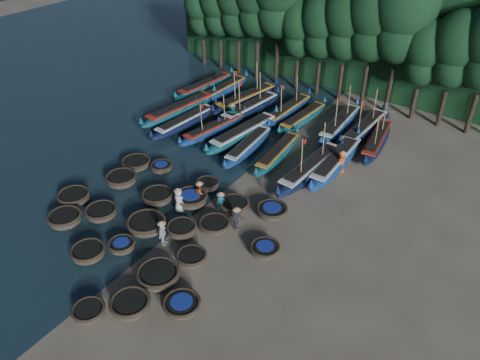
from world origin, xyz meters
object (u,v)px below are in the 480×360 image
Objects in this scene: long_boat_8 at (336,162)px; long_boat_13 at (288,110)px; coracle_15 at (121,179)px; coracle_16 at (157,196)px; coracle_10 at (74,197)px; long_boat_12 at (250,108)px; coracle_18 at (214,225)px; long_boat_11 at (246,99)px; coracle_5 at (65,219)px; coracle_12 at (146,224)px; coracle_13 at (182,229)px; long_boat_10 at (223,90)px; long_boat_6 at (278,153)px; coracle_3 at (89,312)px; long_boat_5 at (248,146)px; long_boat_14 at (303,118)px; fisherman_5 at (232,114)px; fisherman_4 at (163,233)px; coracle_11 at (101,212)px; coracle_6 at (88,252)px; coracle_22 at (207,184)px; long_boat_16 at (364,129)px; coracle_4 at (130,305)px; coracle_20 at (136,163)px; long_boat_3 at (214,129)px; fisherman_2 at (200,192)px; coracle_17 at (191,199)px; coracle_24 at (272,211)px; long_boat_4 at (244,133)px; fisherman_3 at (237,218)px; long_boat_17 at (377,141)px; coracle_23 at (234,206)px; fisherman_1 at (221,201)px; long_boat_15 at (340,124)px; fisherman_6 at (342,162)px; coracle_9 at (182,305)px; long_boat_1 at (180,109)px; long_boat_9 at (205,86)px; coracle_19 at (265,249)px; fisherman_0 at (179,200)px.

long_boat_8 is 1.12× the size of long_boat_13.
coracle_16 is (3.39, -0.01, -0.05)m from coracle_15.
coracle_10 is 0.28× the size of long_boat_12.
long_boat_11 is (-8.39, 15.88, 0.19)m from coracle_18.
coracle_5 is 5.17m from coracle_12.
coracle_13 is 20.37m from long_boat_10.
coracle_18 is at bearing -88.41° from long_boat_6.
long_boat_5 is at bearing 97.71° from coracle_3.
fisherman_5 is (-4.87, -3.54, 0.42)m from long_boat_14.
coracle_11 is at bearing 71.14° from fisherman_4.
coracle_11 is 0.29× the size of long_boat_10.
fisherman_4 is at bearing 50.11° from coracle_6.
coracle_22 is (-3.05, 3.22, -0.04)m from coracle_18.
long_boat_16 reaches higher than coracle_13.
coracle_4 reaches higher than coracle_20.
coracle_6 is 15.88m from long_boat_3.
coracle_22 is at bearing 133.48° from coracle_18.
long_boat_12 is 1.13× the size of long_boat_14.
coracle_10 is at bearing 90.86° from fisherman_2.
coracle_17 is at bearing 81.06° from coracle_12.
coracle_10 is 1.04× the size of coracle_24.
long_boat_5 is (3.11, 12.01, 0.09)m from coracle_11.
coracle_12 is 0.32× the size of long_boat_3.
long_boat_4 reaches higher than coracle_24.
long_boat_17 is at bearing -2.59° from fisherman_3.
long_boat_4 is 4.55m from long_boat_12.
long_boat_4 is (-4.80, 8.11, 0.14)m from coracle_23.
fisherman_1 reaches higher than long_boat_6.
long_boat_3 is at bearing -144.71° from long_boat_15.
long_boat_16 is at bearing 45.02° from long_boat_5.
coracle_18 is 9.63m from long_boat_5.
fisherman_6 reaches higher than long_boat_8.
coracle_24 is (5.01, 1.94, -0.03)m from coracle_17.
long_boat_16 is at bearing 48.79° from fisherman_1.
coracle_9 is at bearing -73.31° from long_boat_5.
long_boat_4 is 9.89m from long_boat_16.
coracle_15 is at bearing 104.51° from fisherman_3.
long_boat_1 reaches higher than coracle_4.
coracle_15 is at bearing 178.58° from coracle_18.
coracle_4 is 6.23m from coracle_12.
long_boat_15 is at bearing 5.88° from long_boat_9.
coracle_11 is (1.32, 1.74, -0.04)m from coracle_5.
coracle_15 reaches higher than coracle_5.
coracle_13 is 0.89× the size of coracle_20.
coracle_13 is 0.29× the size of long_boat_14.
fisherman_2 reaches higher than fisherman_1.
fisherman_0 is (-6.61, 0.20, 0.56)m from coracle_19.
long_boat_11 is (-5.54, 14.67, 0.13)m from coracle_17.
long_boat_11 is (-0.43, 20.67, 0.15)m from coracle_5.
coracle_16 is 1.44× the size of fisherman_2.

